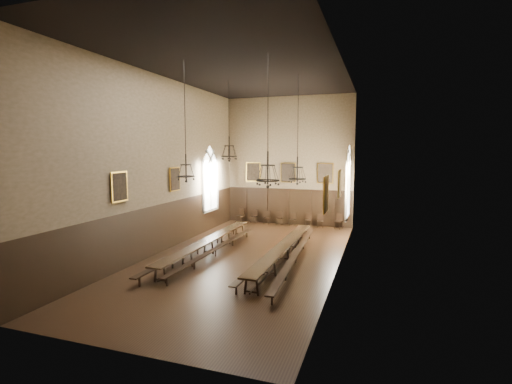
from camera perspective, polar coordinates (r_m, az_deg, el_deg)
The scene contains 34 objects.
floor at distance 18.42m, azimuth -1.80°, elevation -10.15°, with size 9.00×18.00×0.02m, color black.
ceiling at distance 18.07m, azimuth -1.90°, elevation 18.45°, with size 9.00×18.00×0.02m, color black.
wall_back at distance 26.31m, azimuth 5.05°, elevation 4.75°, with size 9.00×0.02×9.00m, color #836A50.
wall_front at distance 9.77m, azimuth -20.65°, elevation 1.71°, with size 9.00×0.02×9.00m, color #836A50.
wall_left at distance 19.71m, azimuth -14.26°, elevation 4.05°, with size 0.02×18.00×9.00m, color #836A50.
wall_right at distance 16.65m, azimuth 12.88°, elevation 3.70°, with size 0.02×18.00×9.00m, color #836A50.
wainscot_panelling at distance 18.11m, azimuth -1.81°, elevation -6.33°, with size 9.00×18.00×2.50m, color black, non-canonical shape.
table_left at distance 19.21m, azimuth -7.30°, elevation -8.30°, with size 0.70×9.77×0.76m.
table_right at distance 17.93m, azimuth 4.25°, elevation -9.31°, with size 0.80×9.95×0.78m.
bench_left_outer at distance 19.21m, azimuth -8.96°, elevation -8.58°, with size 0.36×10.37×0.47m.
bench_left_inner at distance 18.73m, azimuth -6.22°, elevation -9.02°, with size 0.45×9.41×0.42m.
bench_right_inner at distance 17.99m, azimuth 2.52°, elevation -9.60°, with size 0.44×9.80×0.44m.
bench_right_outer at distance 17.69m, azimuth 6.15°, elevation -9.82°, with size 0.92×10.78×0.49m.
chair_0 at distance 27.33m, azimuth -2.40°, elevation -4.01°, with size 0.57×0.57×1.03m.
chair_1 at distance 27.01m, azimuth -0.27°, elevation -4.17°, with size 0.48×0.48×0.97m.
chair_2 at distance 26.70m, azimuth 1.68°, elevation -4.32°, with size 0.43×0.43×0.94m.
chair_3 at distance 26.40m, azimuth 3.61°, elevation -4.42°, with size 0.44×0.44×0.98m.
chair_4 at distance 26.18m, azimuth 5.68°, elevation -4.58°, with size 0.44×0.44×0.90m.
chair_5 at distance 26.06m, azimuth 8.02°, elevation -4.65°, with size 0.45×0.45×0.92m.
chair_6 at distance 25.82m, azimuth 9.87°, elevation -4.80°, with size 0.46×0.46×0.91m.
chair_7 at distance 25.64m, azimuth 12.56°, elevation -4.85°, with size 0.58×0.59×1.04m.
chandelier_back_left at distance 20.55m, azimuth -4.15°, elevation 6.25°, with size 0.89×0.89×4.23m.
chandelier_back_right at distance 19.02m, azimuth 6.38°, elevation 3.01°, with size 0.92×0.92×5.37m.
chandelier_front_left at distance 16.19m, azimuth -10.71°, elevation 3.68°, with size 0.78×0.78×5.01m.
chandelier_front_right at distance 14.82m, azimuth 1.82°, elevation 2.98°, with size 0.94×0.94×5.12m.
portrait_back_0 at distance 26.94m, azimuth -0.43°, elevation 3.11°, with size 1.10×0.12×1.40m.
portrait_back_1 at distance 26.21m, azimuth 4.96°, elevation 2.99°, with size 1.10×0.12×1.40m.
portrait_back_2 at distance 25.73m, azimuth 10.60°, elevation 2.85°, with size 1.10×0.12×1.40m.
portrait_left_0 at distance 20.54m, azimuth -12.38°, elevation 1.95°, with size 0.12×1.00×1.30m.
portrait_left_1 at distance 16.85m, azimuth -20.27°, elevation 0.77°, with size 0.12×1.00×1.30m.
portrait_right_0 at distance 17.71m, azimuth 12.73°, elevation 1.26°, with size 0.12×1.00×1.30m.
portrait_right_1 at distance 13.26m, azimuth 10.71°, elevation -0.35°, with size 0.12×1.00×1.30m.
window_right at distance 22.19m, azimuth 14.04°, elevation 1.45°, with size 0.20×2.20×4.60m, color white, non-canonical shape.
window_left at distance 24.54m, azimuth -7.06°, elevation 2.04°, with size 0.20×2.20×4.60m, color white, non-canonical shape.
Camera 1 is at (6.17, -16.55, 5.22)m, focal length 26.00 mm.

